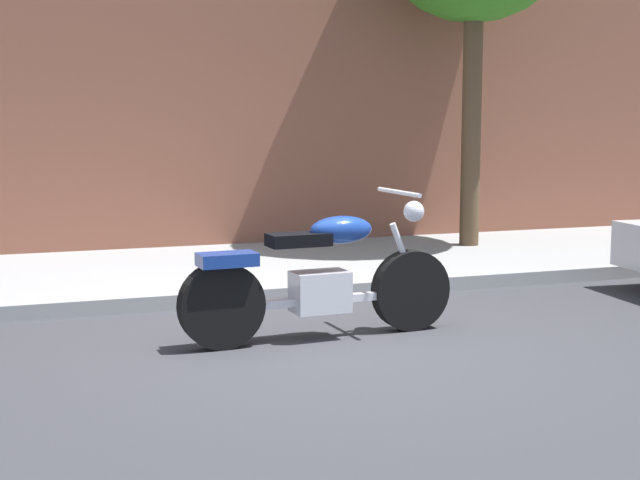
{
  "coord_description": "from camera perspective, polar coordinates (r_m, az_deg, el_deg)",
  "views": [
    {
      "loc": [
        -2.39,
        -6.41,
        1.76
      ],
      "look_at": [
        -0.03,
        0.3,
        0.79
      ],
      "focal_mm": 51.74,
      "sensor_mm": 36.0,
      "label": 1
    }
  ],
  "objects": [
    {
      "name": "ground_plane",
      "position": [
        7.07,
        1.05,
        -6.67
      ],
      "size": [
        60.0,
        60.0,
        0.0
      ],
      "primitive_type": "plane",
      "color": "#38383D"
    },
    {
      "name": "motorcycle",
      "position": [
        7.24,
        -0.03,
        -2.57
      ],
      "size": [
        2.28,
        0.7,
        1.16
      ],
      "color": "black",
      "rests_on": "ground"
    },
    {
      "name": "sidewalk",
      "position": [
        10.13,
        -5.44,
        -1.88
      ],
      "size": [
        21.85,
        3.09,
        0.14
      ],
      "primitive_type": "cube",
      "color": "#989898",
      "rests_on": "ground"
    }
  ]
}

